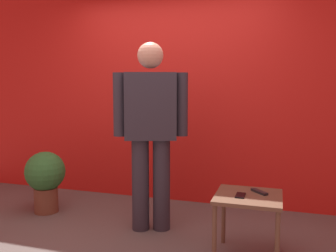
% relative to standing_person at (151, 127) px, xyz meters
% --- Properties ---
extents(ground_plane, '(12.00, 12.00, 0.00)m').
position_rel_standing_person_xyz_m(ground_plane, '(-0.08, -0.53, -1.02)').
color(ground_plane, '#59544F').
extents(back_wall_red, '(6.22, 0.12, 3.29)m').
position_rel_standing_person_xyz_m(back_wall_red, '(-0.08, 1.01, 0.63)').
color(back_wall_red, red).
rests_on(back_wall_red, ground_plane).
extents(standing_person, '(0.71, 0.39, 1.82)m').
position_rel_standing_person_xyz_m(standing_person, '(0.00, 0.00, 0.00)').
color(standing_person, '#2D2D38').
rests_on(standing_person, ground_plane).
extents(side_table, '(0.52, 0.52, 0.53)m').
position_rel_standing_person_xyz_m(side_table, '(0.96, -0.33, -0.57)').
color(side_table, brown).
rests_on(side_table, ground_plane).
extents(cell_phone, '(0.07, 0.15, 0.01)m').
position_rel_standing_person_xyz_m(cell_phone, '(0.90, -0.38, -0.48)').
color(cell_phone, black).
rests_on(cell_phone, side_table).
extents(tv_remote, '(0.15, 0.16, 0.02)m').
position_rel_standing_person_xyz_m(tv_remote, '(1.04, -0.25, -0.48)').
color(tv_remote, black).
rests_on(tv_remote, side_table).
extents(potted_plant, '(0.44, 0.44, 0.69)m').
position_rel_standing_person_xyz_m(potted_plant, '(-1.30, 0.10, -0.61)').
color(potted_plant, brown).
rests_on(potted_plant, ground_plane).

